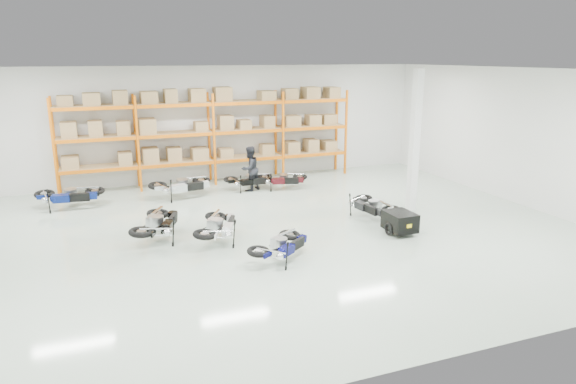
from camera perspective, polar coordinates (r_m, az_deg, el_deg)
name	(u,v)px	position (r m, az deg, el deg)	size (l,w,h in m)	color
room	(263,155)	(14.01, -2.77, 4.13)	(18.00, 18.00, 18.00)	#ADC1AE
pallet_rack	(211,125)	(20.16, -8.54, 7.32)	(11.28, 0.98, 3.62)	orange
structural_column	(415,141)	(16.76, 13.90, 5.50)	(0.25, 0.25, 4.50)	white
moto_blue_centre	(281,241)	(12.54, -0.73, -5.48)	(0.73, 1.63, 1.00)	#070846
moto_silver_left	(218,222)	(13.92, -7.73, -3.30)	(0.80, 1.81, 1.10)	silver
moto_black_far_left	(158,219)	(14.36, -14.20, -2.91)	(0.85, 1.91, 1.17)	black
moto_touring_right	(371,202)	(15.99, 9.25, -1.09)	(0.74, 1.68, 1.02)	black
trailer	(400,222)	(14.74, 12.32, -3.23)	(0.79, 1.50, 0.63)	black
moto_back_a	(68,191)	(18.23, -23.21, 0.07)	(0.84, 1.88, 1.15)	navy
moto_back_b	(182,182)	(18.40, -11.74, 1.14)	(0.85, 1.91, 1.17)	silver
moto_back_c	(249,177)	(19.15, -4.31, 1.67)	(0.71, 1.61, 0.98)	black
moto_back_d	(283,176)	(19.25, -0.61, 1.79)	(0.72, 1.61, 0.99)	#410D13
person_back	(250,169)	(18.99, -4.27, 2.60)	(0.81, 0.63, 1.66)	black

